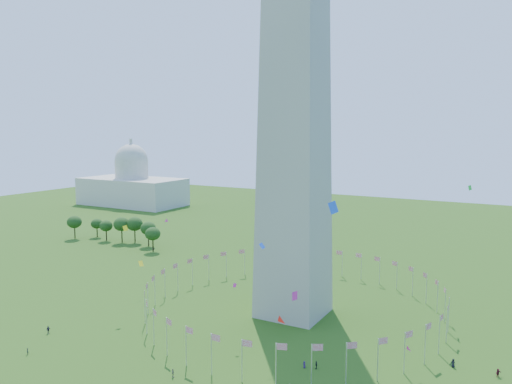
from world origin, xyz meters
TOP-DOWN VIEW (x-y plane):
  - flag_ring at (-0.00, 50.00)m, footprint 80.24×80.24m
  - capitol_building at (-180.00, 180.00)m, footprint 70.00×35.00m
  - kites_aloft at (3.80, 21.93)m, footprint 93.10×64.59m
  - tree_line_west at (-103.86, 90.95)m, footprint 54.98×15.66m

SIDE VIEW (x-z plane):
  - flag_ring at x=0.00m, z-range 0.00..9.00m
  - tree_line_west at x=-103.86m, z-range -0.47..10.94m
  - kites_aloft at x=3.80m, z-range 1.72..34.17m
  - capitol_building at x=-180.00m, z-range 0.00..46.00m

